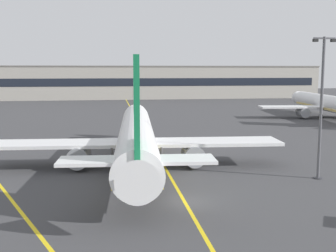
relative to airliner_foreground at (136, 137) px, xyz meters
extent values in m
plane|color=#3D3D3F|center=(3.23, -12.83, -3.37)|extent=(400.00, 400.00, 0.00)
cube|color=yellow|center=(3.23, 17.17, -3.37)|extent=(1.87, 180.00, 0.01)
cube|color=yellow|center=(-10.77, -10.83, -3.37)|extent=(23.72, 55.35, 0.01)
cylinder|color=white|center=(0.01, 0.15, 0.13)|extent=(6.28, 36.18, 3.80)
cone|color=white|center=(1.35, 19.40, 0.13)|extent=(3.78, 2.84, 3.61)
cone|color=white|center=(-1.33, -19.21, 0.53)|extent=(3.04, 2.99, 2.85)
cube|color=gold|center=(0.01, 0.15, -0.91)|extent=(6.01, 33.30, 0.44)
cube|color=black|center=(1.22, 17.50, 0.80)|extent=(2.92, 1.29, 0.60)
cube|color=white|center=(0.05, 0.75, -0.72)|extent=(32.26, 7.01, 0.36)
cylinder|color=gray|center=(-6.20, 0.18, -1.94)|extent=(2.54, 3.75, 2.30)
cylinder|color=black|center=(-6.07, 2.02, -1.94)|extent=(1.96, 0.31, 1.95)
cylinder|color=gray|center=(6.17, -0.68, -1.94)|extent=(2.54, 3.75, 2.30)
cylinder|color=black|center=(6.30, 1.16, -1.94)|extent=(1.96, 0.31, 1.95)
cube|color=#147042|center=(-1.08, -15.62, 4.68)|extent=(0.73, 4.82, 7.20)
cylinder|color=white|center=(-1.06, -15.32, 5.40)|extent=(0.61, 2.42, 2.40)
cube|color=white|center=(-1.13, -16.21, 0.99)|extent=(11.17, 3.56, 0.24)
cylinder|color=#4C4C51|center=(1.01, 14.61, -1.89)|extent=(0.24, 0.24, 1.60)
cylinder|color=black|center=(1.01, 14.61, -2.92)|extent=(0.46, 0.93, 0.90)
cylinder|color=#4C4C51|center=(-2.72, -1.67, -1.59)|extent=(0.24, 0.24, 1.60)
cylinder|color=black|center=(-2.72, -1.67, -2.72)|extent=(0.49, 1.32, 1.30)
cylinder|color=#4C4C51|center=(2.47, -2.03, -1.59)|extent=(0.24, 0.24, 1.60)
cylinder|color=black|center=(2.47, -2.03, -2.72)|extent=(0.49, 1.32, 1.30)
cylinder|color=white|center=(45.69, 41.53, -0.04)|extent=(7.23, 34.42, 3.61)
cone|color=white|center=(47.64, 59.78, -0.04)|extent=(3.68, 2.82, 3.43)
cube|color=#DBBC66|center=(45.69, 41.53, -1.04)|extent=(6.87, 31.69, 0.42)
cube|color=black|center=(47.45, 57.99, 0.59)|extent=(2.81, 1.33, 0.57)
cube|color=white|center=(45.75, 42.10, -0.85)|extent=(30.74, 7.77, 0.34)
cylinder|color=gray|center=(39.79, 41.78, -2.01)|extent=(2.54, 3.64, 2.19)
cylinder|color=black|center=(39.98, 43.53, -2.01)|extent=(1.87, 0.37, 1.86)
cylinder|color=#4C4C51|center=(47.16, 55.24, -1.97)|extent=(0.23, 0.23, 1.52)
cylinder|color=black|center=(47.16, 55.24, -2.94)|extent=(0.47, 0.89, 0.86)
cylinder|color=#4C4C51|center=(43.03, 39.90, -1.68)|extent=(0.23, 0.23, 1.52)
cylinder|color=black|center=(43.03, 39.90, -2.75)|extent=(0.51, 1.27, 1.24)
cylinder|color=#515156|center=(17.39, -7.25, 3.52)|extent=(0.28, 0.28, 13.78)
cylinder|color=#333338|center=(17.39, -7.25, -3.32)|extent=(0.90, 0.90, 0.10)
cube|color=#515156|center=(17.39, -7.25, 10.26)|extent=(2.20, 0.16, 0.16)
cube|color=black|center=(16.49, -7.25, 10.06)|extent=(0.44, 0.36, 0.28)
cube|color=black|center=(18.29, -7.25, 10.06)|extent=(0.44, 0.36, 0.28)
cone|color=orange|center=(-0.16, 15.09, -3.09)|extent=(0.36, 0.36, 0.55)
cylinder|color=white|center=(-0.16, 15.09, -3.07)|extent=(0.23, 0.23, 0.07)
cube|color=orange|center=(-0.16, 15.09, -3.35)|extent=(0.44, 0.44, 0.03)
cube|color=#9E998E|center=(9.65, 112.78, 2.55)|extent=(136.20, 12.00, 11.83)
cube|color=black|center=(9.65, 106.73, 2.95)|extent=(130.75, 0.12, 2.80)
cube|color=slate|center=(9.65, 112.78, 8.66)|extent=(136.60, 12.40, 0.40)
camera|label=1|loc=(-3.23, -45.17, 7.27)|focal=44.97mm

